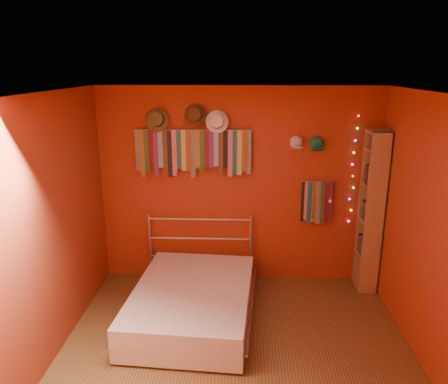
# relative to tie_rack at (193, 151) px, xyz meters

# --- Properties ---
(ground) EXTENTS (3.50, 3.50, 0.00)m
(ground) POSITION_rel_tie_rack_xyz_m (0.57, -1.68, -1.72)
(ground) COLOR brown
(ground) RESTS_ON ground
(back_wall) EXTENTS (3.50, 0.02, 2.50)m
(back_wall) POSITION_rel_tie_rack_xyz_m (0.57, 0.07, -0.47)
(back_wall) COLOR maroon
(back_wall) RESTS_ON ground
(right_wall) EXTENTS (0.02, 3.50, 2.50)m
(right_wall) POSITION_rel_tie_rack_xyz_m (2.32, -1.68, -0.47)
(right_wall) COLOR maroon
(right_wall) RESTS_ON ground
(left_wall) EXTENTS (0.02, 3.50, 2.50)m
(left_wall) POSITION_rel_tie_rack_xyz_m (-1.18, -1.68, -0.47)
(left_wall) COLOR maroon
(left_wall) RESTS_ON ground
(ceiling) EXTENTS (3.50, 3.50, 0.02)m
(ceiling) POSITION_rel_tie_rack_xyz_m (0.57, -1.68, 0.78)
(ceiling) COLOR white
(ceiling) RESTS_ON back_wall
(tie_rack) EXTENTS (1.45, 0.03, 0.60)m
(tie_rack) POSITION_rel_tie_rack_xyz_m (0.00, 0.00, 0.00)
(tie_rack) COLOR #B5B5BA
(tie_rack) RESTS_ON back_wall
(small_tie_rack) EXTENTS (0.40, 0.03, 0.56)m
(small_tie_rack) POSITION_rel_tie_rack_xyz_m (1.54, 0.00, -0.64)
(small_tie_rack) COLOR #B5B5BA
(small_tie_rack) RESTS_ON back_wall
(fedora_olive) EXTENTS (0.29, 0.16, 0.29)m
(fedora_olive) POSITION_rel_tie_rack_xyz_m (-0.42, -0.03, 0.38)
(fedora_olive) COLOR brown
(fedora_olive) RESTS_ON back_wall
(fedora_brown) EXTENTS (0.26, 0.14, 0.26)m
(fedora_brown) POSITION_rel_tie_rack_xyz_m (0.04, -0.03, 0.44)
(fedora_brown) COLOR #4C341B
(fedora_brown) RESTS_ON back_wall
(fedora_white) EXTENTS (0.27, 0.15, 0.27)m
(fedora_white) POSITION_rel_tie_rack_xyz_m (0.30, -0.03, 0.36)
(fedora_white) COLOR white
(fedora_white) RESTS_ON back_wall
(cap_white) EXTENTS (0.17, 0.21, 0.17)m
(cap_white) POSITION_rel_tie_rack_xyz_m (1.26, 0.01, 0.10)
(cap_white) COLOR silver
(cap_white) RESTS_ON back_wall
(cap_green) EXTENTS (0.18, 0.22, 0.18)m
(cap_green) POSITION_rel_tie_rack_xyz_m (1.50, 0.01, 0.09)
(cap_green) COLOR #197450
(cap_green) RESTS_ON back_wall
(fairy_lights) EXTENTS (0.06, 0.02, 1.35)m
(fairy_lights) POSITION_rel_tie_rack_xyz_m (1.97, 0.03, -0.23)
(fairy_lights) COLOR #FF3333
(fairy_lights) RESTS_ON back_wall
(reading_lamp) EXTENTS (0.06, 0.27, 0.08)m
(reading_lamp) POSITION_rel_tie_rack_xyz_m (1.68, -0.14, -0.58)
(reading_lamp) COLOR #B5B5BA
(reading_lamp) RESTS_ON back_wall
(bookshelf) EXTENTS (0.25, 0.34, 2.00)m
(bookshelf) POSITION_rel_tie_rack_xyz_m (2.22, -0.15, -0.70)
(bookshelf) COLOR #AE884E
(bookshelf) RESTS_ON ground
(bed) EXTENTS (1.47, 1.89, 0.89)m
(bed) POSITION_rel_tie_rack_xyz_m (0.08, -0.97, -1.51)
(bed) COLOR #B5B5BA
(bed) RESTS_ON ground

